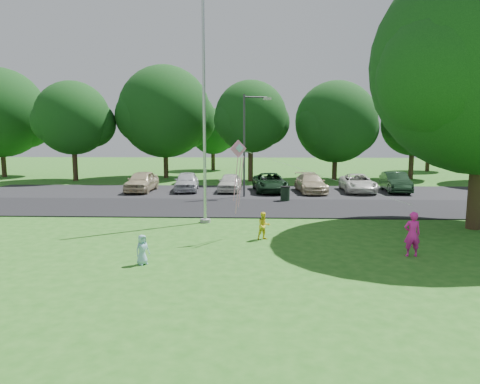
{
  "coord_description": "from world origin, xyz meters",
  "views": [
    {
      "loc": [
        -1.14,
        -14.76,
        4.18
      ],
      "look_at": [
        -1.82,
        4.0,
        1.6
      ],
      "focal_mm": 32.0,
      "sensor_mm": 36.0,
      "label": 1
    }
  ],
  "objects_px": {
    "trash_can": "(285,194)",
    "child_yellow": "(264,226)",
    "flagpole": "(204,134)",
    "street_lamp": "(248,136)",
    "woman": "(412,234)",
    "kite": "(241,160)",
    "child_blue": "(142,250)"
  },
  "relations": [
    {
      "from": "flagpole",
      "to": "woman",
      "type": "height_order",
      "value": "flagpole"
    },
    {
      "from": "child_yellow",
      "to": "child_blue",
      "type": "height_order",
      "value": "child_yellow"
    },
    {
      "from": "woman",
      "to": "kite",
      "type": "distance_m",
      "value": 6.74
    },
    {
      "from": "street_lamp",
      "to": "flagpole",
      "type": "bearing_deg",
      "value": -120.94
    },
    {
      "from": "trash_can",
      "to": "woman",
      "type": "distance_m",
      "value": 12.26
    },
    {
      "from": "street_lamp",
      "to": "child_yellow",
      "type": "bearing_deg",
      "value": -103.7
    },
    {
      "from": "flagpole",
      "to": "street_lamp",
      "type": "distance_m",
      "value": 8.3
    },
    {
      "from": "flagpole",
      "to": "child_yellow",
      "type": "xyz_separation_m",
      "value": [
        2.7,
        -3.19,
        -3.61
      ]
    },
    {
      "from": "woman",
      "to": "flagpole",
      "type": "bearing_deg",
      "value": -36.34
    },
    {
      "from": "trash_can",
      "to": "kite",
      "type": "xyz_separation_m",
      "value": [
        -2.39,
        -9.56,
        2.68
      ]
    },
    {
      "from": "child_blue",
      "to": "child_yellow",
      "type": "bearing_deg",
      "value": -7.31
    },
    {
      "from": "trash_can",
      "to": "child_yellow",
      "type": "relative_size",
      "value": 0.86
    },
    {
      "from": "child_blue",
      "to": "street_lamp",
      "type": "bearing_deg",
      "value": 29.97
    },
    {
      "from": "flagpole",
      "to": "woman",
      "type": "xyz_separation_m",
      "value": [
        7.71,
        -5.33,
        -3.39
      ]
    },
    {
      "from": "child_yellow",
      "to": "woman",
      "type": "bearing_deg",
      "value": -45.63
    },
    {
      "from": "flagpole",
      "to": "street_lamp",
      "type": "relative_size",
      "value": 1.5
    },
    {
      "from": "street_lamp",
      "to": "woman",
      "type": "bearing_deg",
      "value": -84.37
    },
    {
      "from": "street_lamp",
      "to": "child_blue",
      "type": "height_order",
      "value": "street_lamp"
    },
    {
      "from": "child_blue",
      "to": "kite",
      "type": "relative_size",
      "value": 0.15
    },
    {
      "from": "street_lamp",
      "to": "child_blue",
      "type": "relative_size",
      "value": 6.81
    },
    {
      "from": "street_lamp",
      "to": "trash_can",
      "type": "distance_m",
      "value": 4.54
    },
    {
      "from": "flagpole",
      "to": "kite",
      "type": "xyz_separation_m",
      "value": [
        1.8,
        -3.15,
        -1.01
      ]
    },
    {
      "from": "street_lamp",
      "to": "trash_can",
      "type": "height_order",
      "value": "street_lamp"
    },
    {
      "from": "street_lamp",
      "to": "woman",
      "type": "distance_m",
      "value": 14.98
    },
    {
      "from": "trash_can",
      "to": "street_lamp",
      "type": "bearing_deg",
      "value": 144.27
    },
    {
      "from": "flagpole",
      "to": "child_blue",
      "type": "xyz_separation_m",
      "value": [
        -1.25,
        -6.59,
        -3.68
      ]
    },
    {
      "from": "woman",
      "to": "child_blue",
      "type": "relative_size",
      "value": 1.59
    },
    {
      "from": "flagpole",
      "to": "child_yellow",
      "type": "height_order",
      "value": "flagpole"
    },
    {
      "from": "trash_can",
      "to": "flagpole",
      "type": "bearing_deg",
      "value": -123.2
    },
    {
      "from": "flagpole",
      "to": "child_blue",
      "type": "distance_m",
      "value": 7.65
    },
    {
      "from": "woman",
      "to": "child_yellow",
      "type": "bearing_deg",
      "value": -24.82
    },
    {
      "from": "flagpole",
      "to": "street_lamp",
      "type": "xyz_separation_m",
      "value": [
        1.87,
        8.08,
        -0.17
      ]
    }
  ]
}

